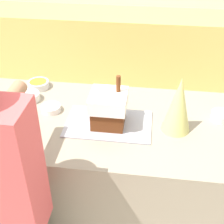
% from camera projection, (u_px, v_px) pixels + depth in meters
% --- Properties ---
extents(ground_plane, '(12.00, 12.00, 0.00)m').
position_uv_depth(ground_plane, '(114.00, 222.00, 2.26)').
color(ground_plane, beige).
extents(back_cabinet_block, '(6.00, 0.60, 0.93)m').
position_uv_depth(back_cabinet_block, '(136.00, 54.00, 3.58)').
color(back_cabinet_block, tan).
rests_on(back_cabinet_block, ground_plane).
extents(kitchen_island, '(1.70, 0.80, 0.91)m').
position_uv_depth(kitchen_island, '(114.00, 178.00, 2.01)').
color(kitchen_island, gray).
rests_on(kitchen_island, ground_plane).
extents(baking_tray, '(0.47, 0.30, 0.01)m').
position_uv_depth(baking_tray, '(109.00, 124.00, 1.72)').
color(baking_tray, '#9E9EA8').
rests_on(baking_tray, kitchen_island).
extents(gingerbread_house, '(0.19, 0.20, 0.28)m').
position_uv_depth(gingerbread_house, '(109.00, 108.00, 1.66)').
color(gingerbread_house, '#5B2D14').
rests_on(gingerbread_house, baking_tray).
extents(decorative_tree, '(0.15, 0.15, 0.31)m').
position_uv_depth(decorative_tree, '(178.00, 105.00, 1.60)').
color(decorative_tree, '#DBD675').
rests_on(decorative_tree, kitchen_island).
extents(candy_bowl_near_tray_right, '(0.11, 0.11, 0.05)m').
position_uv_depth(candy_bowl_near_tray_right, '(221.00, 116.00, 1.75)').
color(candy_bowl_near_tray_right, silver).
rests_on(candy_bowl_near_tray_right, kitchen_island).
extents(candy_bowl_far_left, '(0.14, 0.14, 0.04)m').
position_uv_depth(candy_bowl_far_left, '(38.00, 84.00, 2.04)').
color(candy_bowl_far_left, silver).
rests_on(candy_bowl_far_left, kitchen_island).
extents(candy_bowl_far_right, '(0.11, 0.11, 0.04)m').
position_uv_depth(candy_bowl_far_right, '(51.00, 108.00, 1.82)').
color(candy_bowl_far_right, white).
rests_on(candy_bowl_far_right, kitchen_island).
extents(candy_bowl_behind_tray, '(0.13, 0.13, 0.05)m').
position_uv_depth(candy_bowl_behind_tray, '(29.00, 97.00, 1.92)').
color(candy_bowl_behind_tray, white).
rests_on(candy_bowl_behind_tray, kitchen_island).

